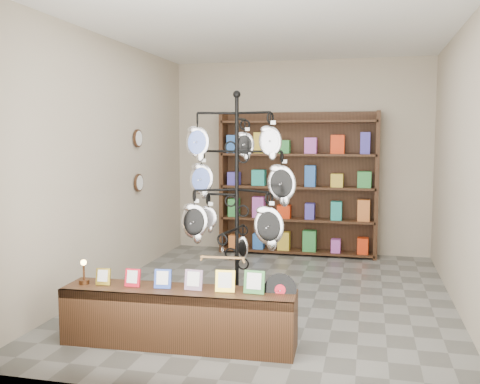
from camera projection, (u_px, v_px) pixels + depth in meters
The scene contains 6 objects.
ground at pixel (271, 296), 6.13m from camera, with size 5.00×5.00×0.00m, color slate.
room_envelope at pixel (272, 134), 5.94m from camera, with size 5.00×5.00×5.00m.
display_tree at pixel (237, 190), 5.19m from camera, with size 1.16×0.97×2.26m.
front_shelf at pixel (179, 317), 4.66m from camera, with size 2.06×0.51×0.72m.
back_shelving at pixel (298, 188), 8.24m from camera, with size 2.42×0.36×2.20m.
wall_clocks at pixel (138, 161), 7.21m from camera, with size 0.03×0.24×0.84m.
Camera 1 is at (1.06, -5.89, 1.82)m, focal length 40.00 mm.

